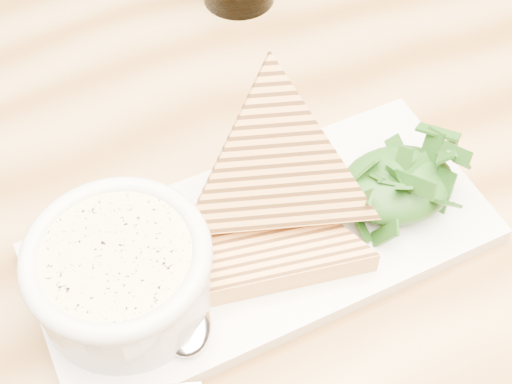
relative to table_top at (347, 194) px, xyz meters
name	(u,v)px	position (x,y,z in m)	size (l,w,h in m)	color
table_top	(347,194)	(0.00, 0.00, 0.00)	(1.10, 0.74, 0.04)	tan
platter	(264,242)	(-0.09, -0.04, 0.03)	(0.36, 0.16, 0.02)	silver
soup_bowl	(123,279)	(-0.21, -0.05, 0.06)	(0.13, 0.13, 0.05)	silver
soup	(116,257)	(-0.21, -0.05, 0.09)	(0.11, 0.11, 0.01)	beige
bowl_rim	(116,255)	(-0.21, -0.05, 0.09)	(0.13, 0.13, 0.01)	silver
sandwich_flat	(268,237)	(-0.09, -0.05, 0.05)	(0.17, 0.17, 0.02)	#DB9D51
sandwich_lean	(277,169)	(-0.08, -0.02, 0.09)	(0.17, 0.17, 0.10)	#DB9D51
salad_base	(397,184)	(0.02, -0.04, 0.05)	(0.10, 0.08, 0.04)	black
arugula_pile	(399,178)	(0.02, -0.04, 0.06)	(0.11, 0.10, 0.05)	#2C661B
spoon_bowl	(187,326)	(-0.17, -0.10, 0.04)	(0.04, 0.05, 0.01)	silver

